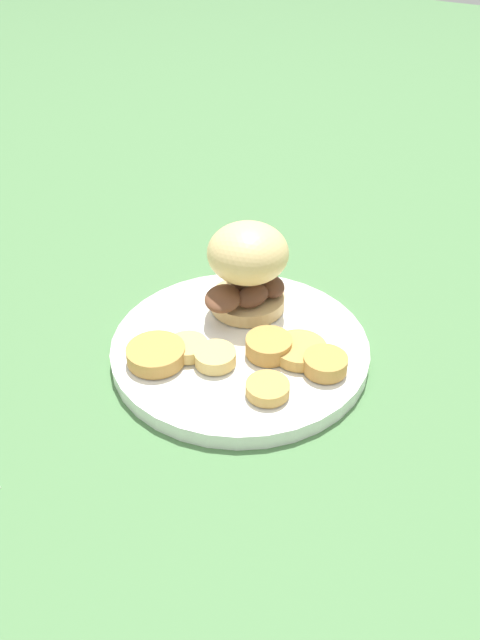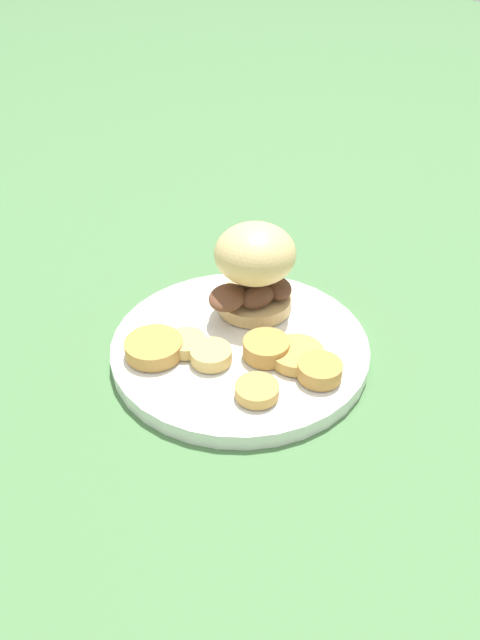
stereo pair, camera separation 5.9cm
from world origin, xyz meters
The scene contains 10 objects.
ground_plane centered at (0.00, 0.00, 0.00)m, with size 4.00×4.00×0.00m, color #4C7A47.
dinner_plate centered at (0.00, 0.00, 0.01)m, with size 0.25×0.25×0.02m.
sandwich centered at (0.03, -0.05, 0.07)m, with size 0.09×0.13×0.09m.
potato_round_0 centered at (-0.06, -0.01, 0.02)m, with size 0.05×0.05×0.01m, color tan.
potato_round_1 centered at (-0.06, 0.05, 0.02)m, with size 0.04×0.04×0.01m, color tan.
potato_round_2 centered at (-0.03, 0.00, 0.03)m, with size 0.04×0.04×0.02m, color #BC8942.
potato_round_3 centered at (0.00, 0.04, 0.02)m, with size 0.04×0.04×0.01m, color #DBB766.
potato_round_4 centered at (0.05, 0.07, 0.02)m, with size 0.06×0.06×0.01m, color #BC8942.
potato_round_5 centered at (-0.09, -0.01, 0.02)m, with size 0.04×0.04×0.02m, color #BC8942.
potato_round_6 centered at (0.03, 0.04, 0.02)m, with size 0.04×0.04×0.01m, color #DBB766.
Camera 1 is at (-0.27, 0.39, 0.40)m, focal length 35.00 mm.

